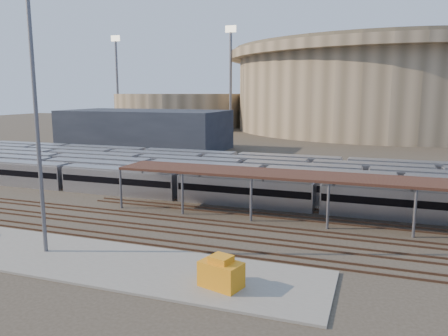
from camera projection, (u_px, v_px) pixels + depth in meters
name	position (u px, v px, depth m)	size (l,w,h in m)	color
ground	(174.00, 216.00, 51.79)	(420.00, 420.00, 0.00)	#383026
apron	(51.00, 254.00, 39.48)	(50.00, 9.00, 0.20)	gray
subway_trains	(232.00, 175.00, 68.28)	(127.51, 23.90, 3.60)	#AEAEB3
inspection_shed	(372.00, 181.00, 47.42)	(60.30, 6.00, 5.30)	slate
empty_tracks	(153.00, 228.00, 47.13)	(170.00, 9.62, 0.18)	#4C3323
stadium	(388.00, 88.00, 170.81)	(124.00, 124.00, 32.50)	#9B8669
secondary_arena	(180.00, 110.00, 191.07)	(56.00, 56.00, 14.00)	#9B8669
service_building	(145.00, 130.00, 113.53)	(42.00, 20.00, 10.00)	#1E232D
floodlight_0	(231.00, 76.00, 160.30)	(4.00, 1.00, 38.40)	slate
floodlight_1	(117.00, 78.00, 187.67)	(4.00, 1.00, 38.40)	slate
floodlight_3	(307.00, 79.00, 200.18)	(4.00, 1.00, 38.40)	slate
yard_light_pole	(37.00, 126.00, 37.99)	(0.81, 0.36, 22.66)	slate
yellow_equipment	(221.00, 274.00, 32.47)	(3.09, 1.93, 1.93)	orange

